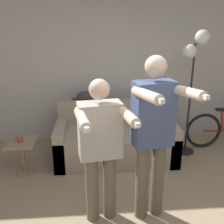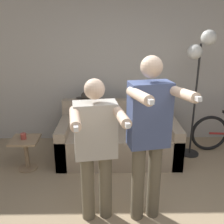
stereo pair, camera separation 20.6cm
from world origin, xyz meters
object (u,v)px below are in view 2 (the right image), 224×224
Objects in this scene: person_left at (96,144)px; person_right at (149,132)px; cat at (92,95)px; couch at (118,140)px; floor_lamp at (200,57)px; side_table at (26,148)px; cup at (23,136)px.

person_left is 0.54m from person_right.
person_left is at bearing -85.13° from cat.
cat reaches higher than couch.
couch is 1.55m from person_left.
cat is (-0.15, 1.76, 0.03)m from person_left.
side_table is (-2.54, -0.42, -1.23)m from floor_lamp.
cat is at bearing 38.09° from side_table.
couch is at bearing 14.84° from side_table.
cat is at bearing 99.96° from person_right.
floor_lamp is at bearing 9.34° from cup.
cat is (-0.43, 0.36, 0.65)m from couch.
couch is 1.43m from cup.
cup is at bearing -142.47° from cat.
person_right is at bearing -122.71° from floor_lamp.
person_left reaches higher than couch.
side_table is at bearing -13.05° from cup.
floor_lamp reaches higher than cat.
cup is at bearing -165.44° from couch.
person_right reaches higher than cat.
side_table is 5.63× the size of cup.
person_right is 1.98m from cup.
floor_lamp is (1.47, 1.46, 0.67)m from person_left.
cup is (-0.94, -0.72, -0.41)m from cat.
side_table is at bearing -141.91° from cat.
cat is at bearing 37.53° from cup.
person_right is 1.89m from cat.
side_table is (-1.35, -0.36, 0.05)m from couch.
cat is 0.22× the size of floor_lamp.
couch reaches higher than side_table.
cat is 5.03× the size of cup.
person_left is 1.77m from cat.
person_left reaches higher than cup.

